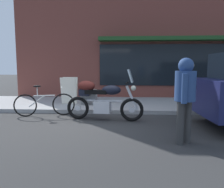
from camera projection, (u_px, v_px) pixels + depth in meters
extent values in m
plane|color=#2F2F2F|center=(89.00, 122.00, 5.91)|extent=(80.00, 80.00, 0.00)
torus|color=black|center=(132.00, 110.00, 5.92)|extent=(0.64, 0.17, 0.63)
cylinder|color=silver|center=(132.00, 110.00, 5.92)|extent=(0.17, 0.08, 0.16)
torus|color=black|center=(78.00, 108.00, 6.19)|extent=(0.64, 0.17, 0.63)
cylinder|color=silver|center=(78.00, 108.00, 6.19)|extent=(0.17, 0.08, 0.16)
cube|color=silver|center=(102.00, 107.00, 6.06)|extent=(0.47, 0.35, 0.32)
cylinder|color=silver|center=(104.00, 101.00, 6.03)|extent=(0.98, 0.18, 0.06)
ellipsoid|color=black|center=(111.00, 90.00, 5.96)|extent=(0.55, 0.34, 0.26)
cube|color=black|center=(96.00, 92.00, 6.04)|extent=(0.63, 0.31, 0.11)
cube|color=black|center=(85.00, 92.00, 6.10)|extent=(0.31, 0.25, 0.18)
cylinder|color=silver|center=(132.00, 98.00, 5.88)|extent=(0.35, 0.11, 0.67)
cylinder|color=black|center=(127.00, 83.00, 5.86)|extent=(0.11, 0.62, 0.04)
cube|color=silver|center=(131.00, 76.00, 5.82)|extent=(0.19, 0.34, 0.35)
sphere|color=#EAEACC|center=(133.00, 88.00, 5.84)|extent=(0.14, 0.14, 0.14)
cube|color=#B9B9B9|center=(89.00, 97.00, 6.35)|extent=(0.46, 0.25, 0.44)
cube|color=black|center=(90.00, 97.00, 6.46)|extent=(0.37, 0.06, 0.03)
ellipsoid|color=#591E19|center=(86.00, 86.00, 6.07)|extent=(0.52, 0.38, 0.28)
torus|color=black|center=(64.00, 104.00, 6.68)|extent=(0.65, 0.20, 0.66)
torus|color=black|center=(25.00, 105.00, 6.49)|extent=(0.65, 0.20, 0.66)
cylinder|color=silver|center=(44.00, 96.00, 6.55)|extent=(0.60, 0.18, 0.04)
cylinder|color=silver|center=(37.00, 101.00, 6.53)|extent=(0.47, 0.15, 0.34)
cylinder|color=silver|center=(37.00, 92.00, 6.50)|extent=(0.03, 0.03, 0.30)
ellipsoid|color=black|center=(37.00, 86.00, 6.49)|extent=(0.24, 0.15, 0.06)
cylinder|color=silver|center=(61.00, 87.00, 6.61)|extent=(0.14, 0.47, 0.03)
cylinder|color=black|center=(215.00, 108.00, 6.09)|extent=(0.67, 0.24, 0.66)
cylinder|color=#323232|center=(187.00, 122.00, 4.22)|extent=(0.14, 0.14, 0.81)
cylinder|color=#323232|center=(180.00, 123.00, 4.12)|extent=(0.14, 0.14, 0.81)
cylinder|color=navy|center=(185.00, 86.00, 4.09)|extent=(0.48, 0.48, 0.56)
sphere|color=navy|center=(186.00, 65.00, 4.05)|extent=(0.28, 0.28, 0.28)
sphere|color=tan|center=(190.00, 65.00, 4.03)|extent=(0.17, 0.17, 0.17)
cylinder|color=navy|center=(186.00, 87.00, 4.31)|extent=(0.10, 0.10, 0.53)
cylinder|color=navy|center=(184.00, 89.00, 3.88)|extent=(0.10, 0.10, 0.53)
cube|color=silver|center=(68.00, 91.00, 7.98)|extent=(0.55, 0.20, 0.96)
cube|color=silver|center=(70.00, 90.00, 8.20)|extent=(0.55, 0.20, 0.96)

